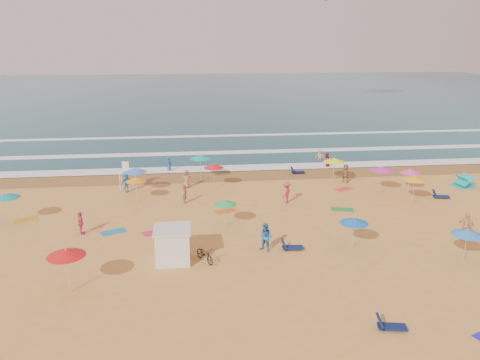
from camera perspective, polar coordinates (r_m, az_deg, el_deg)
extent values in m
plane|color=gold|center=(34.07, -3.46, -5.47)|extent=(220.00, 220.00, 0.00)
cube|color=#0C4756|center=(116.23, -5.71, 10.34)|extent=(220.00, 140.00, 0.18)
plane|color=olive|center=(45.88, -4.29, 0.43)|extent=(220.00, 220.00, 0.00)
cube|color=white|center=(48.25, -4.41, 1.37)|extent=(200.00, 2.20, 0.05)
cube|color=white|center=(55.03, -4.69, 3.30)|extent=(200.00, 1.60, 0.05)
cube|color=white|center=(64.80, -4.98, 5.34)|extent=(200.00, 1.20, 0.05)
cube|color=silver|center=(28.64, -8.19, -7.92)|extent=(2.00, 2.00, 2.00)
cube|color=silver|center=(28.21, -8.28, -5.96)|extent=(2.20, 2.20, 0.12)
imported|color=black|center=(28.58, -4.31, -9.00)|extent=(1.43, 1.89, 0.95)
cone|color=teal|center=(37.26, -26.54, -1.69)|extent=(1.79, 1.79, 0.35)
cone|color=orange|center=(39.06, -12.58, 0.09)|extent=(1.69, 1.69, 0.35)
cone|color=blue|center=(30.41, 13.73, -4.82)|extent=(1.82, 1.82, 0.35)
cone|color=#2E7FD0|center=(30.95, 25.99, -5.73)|extent=(1.84, 1.84, 0.35)
cone|color=#15AF96|center=(43.97, -4.84, 2.83)|extent=(1.95, 1.95, 0.35)
cone|color=green|center=(32.91, -1.86, -2.73)|extent=(1.71, 1.71, 0.35)
cone|color=#CE2D9F|center=(41.78, 16.92, 1.35)|extent=(2.01, 2.01, 0.35)
cone|color=#FFAB15|center=(40.13, 20.55, 0.23)|extent=(1.90, 1.90, 0.35)
cone|color=red|center=(26.11, -20.44, -8.31)|extent=(1.98, 1.98, 0.35)
cone|color=#E7FF1A|center=(44.46, 11.42, 2.42)|extent=(2.00, 2.00, 0.35)
cone|color=#3874FF|center=(41.00, -12.65, 1.20)|extent=(1.86, 1.86, 0.35)
cone|color=#F937A6|center=(43.03, 20.04, 1.04)|extent=(1.71, 1.71, 0.35)
cone|color=red|center=(41.44, -3.23, 1.74)|extent=(1.76, 1.76, 0.35)
cube|color=#0E1E49|center=(30.27, 6.43, -8.16)|extent=(1.32, 0.62, 0.34)
cube|color=#0D1A45|center=(23.66, 18.04, -16.65)|extent=(1.38, 0.80, 0.34)
cube|color=#0F214F|center=(42.96, 23.32, -1.85)|extent=(1.39, 0.81, 0.34)
cube|color=#0E1147|center=(47.05, 7.08, 0.98)|extent=(1.31, 0.58, 0.34)
cube|color=#1D7BB6|center=(33.94, -15.18, -6.12)|extent=(1.90, 1.50, 0.03)
cube|color=#C59315|center=(38.32, -24.71, -4.45)|extent=(1.90, 1.48, 0.03)
cube|color=#C52E50|center=(33.27, -10.38, -6.26)|extent=(1.90, 1.55, 0.03)
cube|color=#D35F1A|center=(36.58, -1.74, -3.82)|extent=(1.88, 1.34, 0.03)
cube|color=#228831|center=(37.80, 12.38, -3.53)|extent=(1.86, 1.27, 0.03)
cube|color=red|center=(42.89, 12.51, -1.09)|extent=(1.90, 1.45, 0.03)
imported|color=#A06F4A|center=(44.77, 12.75, 0.80)|extent=(1.62, 1.37, 1.76)
imported|color=brown|center=(38.40, -6.73, -1.69)|extent=(0.46, 0.62, 1.58)
imported|color=#2870BC|center=(29.64, 3.14, -7.03)|extent=(1.15, 1.11, 1.86)
imported|color=#D13462|center=(33.95, -18.84, -5.00)|extent=(0.74, 1.02, 1.61)
imported|color=#2355A5|center=(47.92, -8.61, 1.80)|extent=(0.53, 0.72, 1.80)
imported|color=#B62D36|center=(49.61, 10.47, 2.25)|extent=(1.12, 1.03, 1.84)
imported|color=tan|center=(51.98, 9.69, 2.85)|extent=(1.24, 1.01, 1.67)
imported|color=#C23044|center=(38.32, 5.67, -1.54)|extent=(1.20, 1.33, 1.79)
imported|color=tan|center=(34.70, 25.83, -5.12)|extent=(1.12, 1.07, 1.87)
imported|color=#21649D|center=(42.00, -13.68, -0.23)|extent=(1.39, 1.26, 1.87)
imported|color=#A06F4A|center=(42.36, -6.54, 0.12)|extent=(0.85, 0.60, 1.64)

